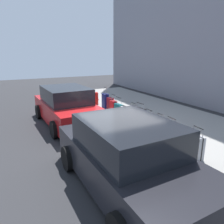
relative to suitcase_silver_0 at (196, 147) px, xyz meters
name	(u,v)px	position (x,y,z in m)	size (l,w,h in m)	color
ground_plane	(119,133)	(2.96, 0.76, -0.47)	(40.00, 40.00, 0.00)	#28282B
sidewalk_curb	(170,122)	(2.96, -1.74, -0.40)	(18.00, 5.00, 0.14)	gray
suitcase_silver_0	(196,147)	(0.00, 0.00, 0.00)	(0.41, 0.24, 0.92)	#9EA0A8
suitcase_teal_1	(184,141)	(0.55, -0.13, -0.06)	(0.44, 0.22, 0.60)	#0F606B
suitcase_red_2	(170,134)	(1.12, -0.10, -0.01)	(0.46, 0.23, 0.86)	red
suitcase_maroon_3	(159,130)	(1.66, -0.09, -0.07)	(0.37, 0.25, 0.85)	maroon
suitcase_navy_4	(149,125)	(2.17, -0.02, -0.04)	(0.42, 0.20, 0.87)	navy
suitcase_black_5	(140,118)	(2.74, -0.02, 0.06)	(0.49, 0.30, 1.00)	black
suitcase_olive_6	(134,116)	(3.33, -0.12, -0.04)	(0.43, 0.26, 0.86)	#59601E
suitcase_silver_7	(125,113)	(3.88, -0.02, -0.04)	(0.42, 0.23, 0.64)	#9EA0A8
suitcase_teal_8	(119,110)	(4.46, -0.03, -0.04)	(0.50, 0.23, 0.90)	#0F606B
suitcase_red_9	(113,107)	(5.01, -0.05, -0.02)	(0.36, 0.25, 0.92)	red
suitcase_maroon_10	(110,104)	(5.51, -0.13, -0.01)	(0.40, 0.23, 0.71)	maroon
suitcase_navy_11	(105,101)	(6.04, -0.12, 0.06)	(0.41, 0.25, 1.12)	navy
fire_hydrant	(97,98)	(7.07, -0.05, 0.04)	(0.39, 0.21, 0.71)	red
bollard_post	(90,96)	(7.67, 0.10, 0.07)	(0.12, 0.12, 0.81)	brown
parked_car_charcoal_0	(127,157)	(-0.05, 2.21, 0.26)	(4.33, 2.19, 1.56)	black
parked_car_red_1	(67,107)	(4.94, 2.21, 0.26)	(4.44, 2.18, 1.57)	#AD1619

